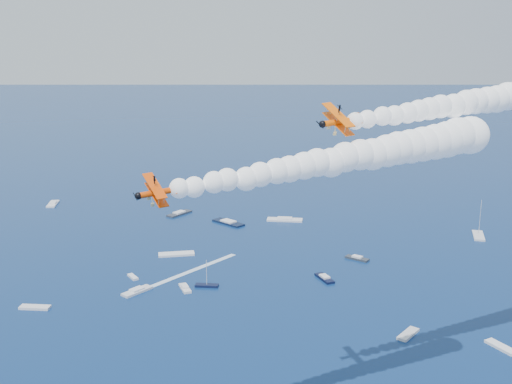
{
  "coord_description": "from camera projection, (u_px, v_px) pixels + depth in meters",
  "views": [
    {
      "loc": [
        -8.34,
        -77.16,
        72.88
      ],
      "look_at": [
        0.33,
        16.42,
        49.47
      ],
      "focal_mm": 43.39,
      "sensor_mm": 36.0,
      "label": 1
    }
  ],
  "objects": [
    {
      "name": "biplane_trail",
      "position": [
        158.0,
        192.0,
        87.92
      ],
      "size": [
        8.83,
        10.1,
        6.87
      ],
      "primitive_type": null,
      "rotation": [
        -0.3,
        0.07,
        3.48
      ],
      "color": "#E94404"
    },
    {
      "name": "smoke_trail_lead",
      "position": [
        481.0,
        101.0,
        114.14
      ],
      "size": [
        63.13,
        41.27,
        11.36
      ],
      "primitive_type": null,
      "rotation": [
        0.0,
        0.0,
        3.46
      ],
      "color": "white"
    },
    {
      "name": "spectator_boats",
      "position": [
        213.0,
        263.0,
        205.2
      ],
      "size": [
        217.21,
        190.06,
        0.7
      ],
      "color": "silver",
      "rests_on": "ground"
    },
    {
      "name": "biplane_lead",
      "position": [
        340.0,
        122.0,
        102.88
      ],
      "size": [
        10.07,
        11.61,
        8.36
      ],
      "primitive_type": null,
      "rotation": [
        -0.38,
        0.07,
        3.46
      ],
      "color": "#FF5E05"
    },
    {
      "name": "boat_wakes",
      "position": [
        65.0,
        300.0,
        176.95
      ],
      "size": [
        125.36,
        161.71,
        0.04
      ],
      "color": "white",
      "rests_on": "ground"
    },
    {
      "name": "smoke_trail_trail",
      "position": [
        340.0,
        159.0,
        99.75
      ],
      "size": [
        63.22,
        43.14,
        11.36
      ],
      "primitive_type": null,
      "rotation": [
        0.0,
        0.0,
        3.48
      ],
      "color": "white"
    }
  ]
}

